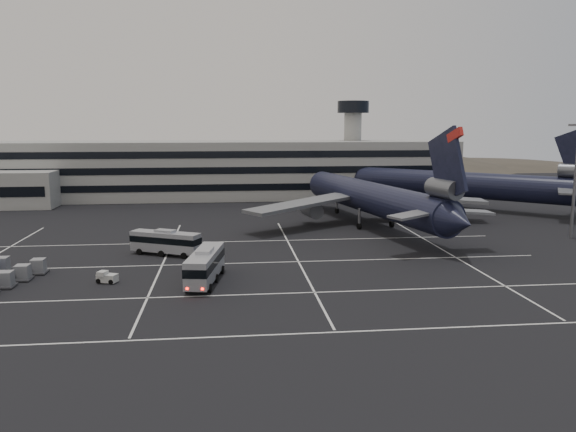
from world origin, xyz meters
name	(u,v)px	position (x,y,z in m)	size (l,w,h in m)	color
ground	(207,272)	(0.00, 0.00, 0.00)	(260.00, 260.00, 0.00)	black
lane_markings	(215,270)	(0.95, 0.72, 0.01)	(90.00, 55.62, 0.01)	silver
terminal	(204,170)	(-2.95, 71.14, 6.93)	(125.00, 26.00, 24.00)	gray
hills	(263,195)	(17.99, 170.00, -12.07)	(352.00, 180.00, 44.00)	#38332B
trijet_main	(372,198)	(28.40, 28.18, 5.25)	(46.44, 57.31, 18.08)	black
trijet_far	(464,184)	(53.77, 47.39, 5.43)	(46.26, 43.00, 18.08)	black
bus_near	(205,264)	(-0.05, -4.69, 2.20)	(4.48, 11.68, 4.03)	#A1A3A9
bus_far	(165,241)	(-6.10, 9.84, 1.99)	(10.27, 6.71, 3.63)	#A1A3A9
tug_b	(108,277)	(-11.34, -3.58, 0.64)	(2.56, 2.06, 1.44)	#B8B8B4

